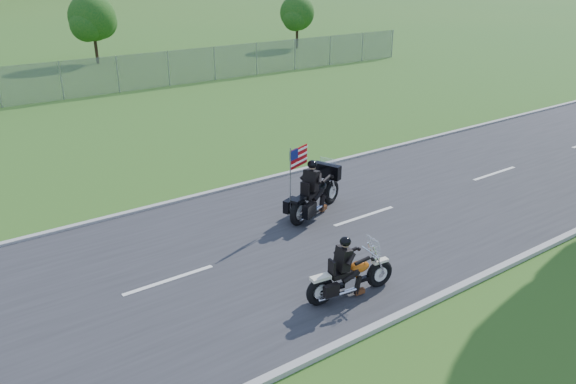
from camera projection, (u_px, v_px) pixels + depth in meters
ground at (244, 257)px, 13.90m from camera, size 420.00×420.00×0.00m
road at (244, 256)px, 13.89m from camera, size 120.00×8.00×0.04m
curb_north at (175, 202)px, 16.94m from camera, size 120.00×0.18×0.12m
curb_south at (352, 339)px, 10.83m from camera, size 120.00×0.18×0.12m
tree_fence_near at (93, 20)px, 38.65m from camera, size 3.52×3.28×4.75m
tree_fence_far at (297, 15)px, 45.78m from camera, size 3.08×2.87×4.20m
motorcycle_lead at (349, 277)px, 12.10m from camera, size 2.21×0.70×1.49m
motorcycle_follow at (315, 195)px, 16.02m from camera, size 2.45×1.29×2.13m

